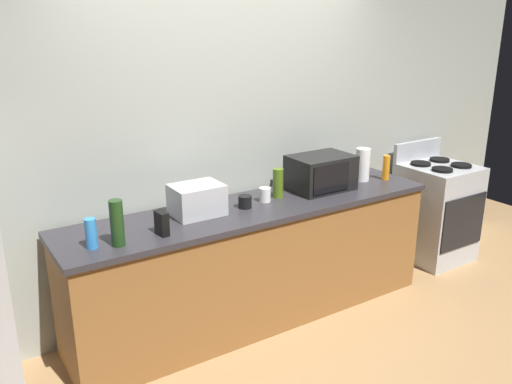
% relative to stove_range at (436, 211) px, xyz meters
% --- Properties ---
extents(ground_plane, '(8.00, 8.00, 0.00)m').
position_rel_stove_range_xyz_m(ground_plane, '(-2.00, -0.40, -0.46)').
color(ground_plane, '#A87F51').
extents(back_wall, '(6.40, 0.10, 2.70)m').
position_rel_stove_range_xyz_m(back_wall, '(-2.00, 0.41, 0.89)').
color(back_wall, '#9EA399').
rests_on(back_wall, ground_plane).
extents(counter_run, '(2.84, 0.64, 0.90)m').
position_rel_stove_range_xyz_m(counter_run, '(-2.00, 0.00, -0.01)').
color(counter_run, brown).
rests_on(counter_run, ground_plane).
extents(stove_range, '(0.60, 0.61, 1.08)m').
position_rel_stove_range_xyz_m(stove_range, '(0.00, 0.00, 0.00)').
color(stove_range, '#B7BABF').
rests_on(stove_range, ground_plane).
extents(microwave, '(0.48, 0.35, 0.27)m').
position_rel_stove_range_xyz_m(microwave, '(-1.37, 0.05, 0.57)').
color(microwave, black).
rests_on(microwave, counter_run).
extents(toaster_oven, '(0.34, 0.26, 0.21)m').
position_rel_stove_range_xyz_m(toaster_oven, '(-2.44, 0.06, 0.54)').
color(toaster_oven, '#B7BABF').
rests_on(toaster_oven, counter_run).
extents(paper_towel_roll, '(0.12, 0.12, 0.27)m').
position_rel_stove_range_xyz_m(paper_towel_roll, '(-0.93, 0.05, 0.57)').
color(paper_towel_roll, white).
rests_on(paper_towel_roll, counter_run).
extents(cordless_phone, '(0.06, 0.11, 0.15)m').
position_rel_stove_range_xyz_m(cordless_phone, '(-2.78, -0.15, 0.51)').
color(cordless_phone, black).
rests_on(cordless_phone, counter_run).
extents(bottle_spray_cleaner, '(0.07, 0.07, 0.18)m').
position_rel_stove_range_xyz_m(bottle_spray_cleaner, '(-3.20, -0.11, 0.53)').
color(bottle_spray_cleaner, '#338CE5').
rests_on(bottle_spray_cleaner, counter_run).
extents(bottle_olive_oil, '(0.08, 0.08, 0.22)m').
position_rel_stove_range_xyz_m(bottle_olive_oil, '(-1.76, 0.07, 0.55)').
color(bottle_olive_oil, '#4C6B19').
rests_on(bottle_olive_oil, counter_run).
extents(bottle_wine, '(0.08, 0.08, 0.28)m').
position_rel_stove_range_xyz_m(bottle_wine, '(-3.06, -0.16, 0.58)').
color(bottle_wine, '#1E3F19').
rests_on(bottle_wine, counter_run).
extents(bottle_dish_soap, '(0.06, 0.06, 0.20)m').
position_rel_stove_range_xyz_m(bottle_dish_soap, '(-0.75, -0.04, 0.54)').
color(bottle_dish_soap, orange).
rests_on(bottle_dish_soap, counter_run).
extents(mug_white, '(0.08, 0.08, 0.10)m').
position_rel_stove_range_xyz_m(mug_white, '(-1.90, 0.04, 0.49)').
color(mug_white, white).
rests_on(mug_white, counter_run).
extents(mug_black, '(0.10, 0.10, 0.09)m').
position_rel_stove_range_xyz_m(mug_black, '(-2.09, -0.00, 0.48)').
color(mug_black, black).
rests_on(mug_black, counter_run).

